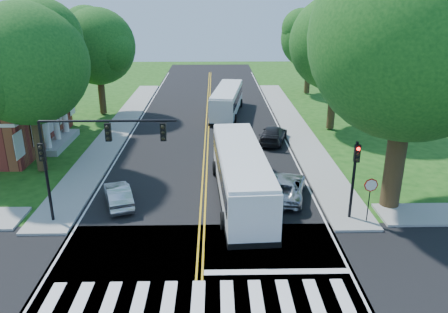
{
  "coord_description": "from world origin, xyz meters",
  "views": [
    {
      "loc": [
        0.75,
        -15.04,
        11.67
      ],
      "look_at": [
        1.29,
        10.27,
        2.4
      ],
      "focal_mm": 35.0,
      "sensor_mm": 36.0,
      "label": 1
    }
  ],
  "objects_px": {
    "signal_ne": "(355,170)",
    "bus_follow": "(227,100)",
    "hatchback": "(118,195)",
    "dark_sedan": "(273,135)",
    "signal_nw": "(87,147)",
    "suv": "(285,187)",
    "bus_lead": "(241,173)"
  },
  "relations": [
    {
      "from": "hatchback",
      "to": "bus_follow",
      "type": "bearing_deg",
      "value": -127.43
    },
    {
      "from": "bus_follow",
      "to": "bus_lead",
      "type": "bearing_deg",
      "value": 98.83
    },
    {
      "from": "bus_lead",
      "to": "hatchback",
      "type": "bearing_deg",
      "value": 2.29
    },
    {
      "from": "dark_sedan",
      "to": "bus_lead",
      "type": "bearing_deg",
      "value": 88.73
    },
    {
      "from": "signal_ne",
      "to": "bus_follow",
      "type": "height_order",
      "value": "signal_ne"
    },
    {
      "from": "hatchback",
      "to": "suv",
      "type": "xyz_separation_m",
      "value": [
        10.05,
        0.85,
        0.05
      ]
    },
    {
      "from": "bus_lead",
      "to": "suv",
      "type": "bearing_deg",
      "value": 179.64
    },
    {
      "from": "hatchback",
      "to": "dark_sedan",
      "type": "relative_size",
      "value": 0.82
    },
    {
      "from": "signal_nw",
      "to": "hatchback",
      "type": "relative_size",
      "value": 1.85
    },
    {
      "from": "bus_lead",
      "to": "hatchback",
      "type": "height_order",
      "value": "bus_lead"
    },
    {
      "from": "bus_follow",
      "to": "hatchback",
      "type": "xyz_separation_m",
      "value": [
        -7.05,
        -21.3,
        -0.83
      ]
    },
    {
      "from": "bus_lead",
      "to": "hatchback",
      "type": "relative_size",
      "value": 3.17
    },
    {
      "from": "signal_nw",
      "to": "signal_ne",
      "type": "bearing_deg",
      "value": 0.05
    },
    {
      "from": "bus_follow",
      "to": "signal_ne",
      "type": "bearing_deg",
      "value": 112.89
    },
    {
      "from": "signal_ne",
      "to": "bus_follow",
      "type": "xyz_separation_m",
      "value": [
        -6.17,
        23.43,
        -1.48
      ]
    },
    {
      "from": "bus_lead",
      "to": "bus_follow",
      "type": "xyz_separation_m",
      "value": [
        -0.25,
        20.59,
        -0.19
      ]
    },
    {
      "from": "hatchback",
      "to": "suv",
      "type": "bearing_deg",
      "value": 165.74
    },
    {
      "from": "signal_ne",
      "to": "hatchback",
      "type": "bearing_deg",
      "value": 170.88
    },
    {
      "from": "dark_sedan",
      "to": "bus_follow",
      "type": "bearing_deg",
      "value": -53.16
    },
    {
      "from": "dark_sedan",
      "to": "hatchback",
      "type": "bearing_deg",
      "value": 63.5
    },
    {
      "from": "signal_ne",
      "to": "dark_sedan",
      "type": "height_order",
      "value": "signal_ne"
    },
    {
      "from": "signal_ne",
      "to": "bus_follow",
      "type": "bearing_deg",
      "value": 104.76
    },
    {
      "from": "bus_lead",
      "to": "signal_nw",
      "type": "bearing_deg",
      "value": 16.0
    },
    {
      "from": "bus_follow",
      "to": "dark_sedan",
      "type": "xyz_separation_m",
      "value": [
        3.66,
        -9.61,
        -0.78
      ]
    },
    {
      "from": "bus_lead",
      "to": "bus_follow",
      "type": "bearing_deg",
      "value": -92.6
    },
    {
      "from": "bus_follow",
      "to": "hatchback",
      "type": "bearing_deg",
      "value": 79.82
    },
    {
      "from": "signal_nw",
      "to": "signal_ne",
      "type": "xyz_separation_m",
      "value": [
        14.06,
        0.01,
        -1.41
      ]
    },
    {
      "from": "bus_lead",
      "to": "dark_sedan",
      "type": "distance_m",
      "value": 11.54
    },
    {
      "from": "bus_follow",
      "to": "dark_sedan",
      "type": "height_order",
      "value": "bus_follow"
    },
    {
      "from": "bus_lead",
      "to": "suv",
      "type": "distance_m",
      "value": 2.92
    },
    {
      "from": "signal_nw",
      "to": "suv",
      "type": "bearing_deg",
      "value": 15.35
    },
    {
      "from": "signal_ne",
      "to": "bus_lead",
      "type": "height_order",
      "value": "signal_ne"
    }
  ]
}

